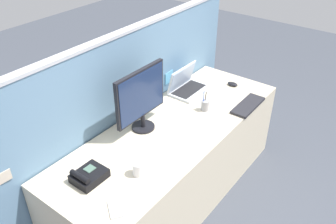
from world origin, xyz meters
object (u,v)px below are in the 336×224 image
object	(u,v)px
computer_mouse_right_hand	(233,84)
pen_cup	(205,105)
cell_phone_silver_slab	(115,209)
coffee_mug	(139,168)
keyboard_main	(248,105)
desktop_monitor	(141,97)
laptop	(186,85)
desk_phone	(89,176)

from	to	relation	value
computer_mouse_right_hand	pen_cup	size ratio (longest dim) A/B	0.55
computer_mouse_right_hand	cell_phone_silver_slab	distance (m)	1.76
coffee_mug	keyboard_main	bearing A→B (deg)	-9.05
desktop_monitor	coffee_mug	size ratio (longest dim) A/B	4.40
desktop_monitor	cell_phone_silver_slab	size ratio (longest dim) A/B	3.52
keyboard_main	laptop	bearing A→B (deg)	98.44
keyboard_main	coffee_mug	size ratio (longest dim) A/B	3.37
desktop_monitor	cell_phone_silver_slab	bearing A→B (deg)	-150.28
keyboard_main	cell_phone_silver_slab	bearing A→B (deg)	175.71
desktop_monitor	coffee_mug	xyz separation A→B (m)	(-0.41, -0.33, -0.23)
keyboard_main	coffee_mug	distance (m)	1.20
desk_phone	pen_cup	distance (m)	1.16
keyboard_main	coffee_mug	xyz separation A→B (m)	(-1.19, 0.19, 0.04)
computer_mouse_right_hand	pen_cup	bearing A→B (deg)	-178.39
desk_phone	desktop_monitor	bearing A→B (deg)	9.49
pen_cup	cell_phone_silver_slab	world-z (taller)	pen_cup
computer_mouse_right_hand	coffee_mug	world-z (taller)	coffee_mug
laptop	cell_phone_silver_slab	xyz separation A→B (m)	(-1.41, -0.47, -0.05)
laptop	coffee_mug	distance (m)	1.16
desktop_monitor	computer_mouse_right_hand	xyz separation A→B (m)	(1.02, -0.23, -0.26)
cell_phone_silver_slab	coffee_mug	xyz separation A→B (m)	(0.31, 0.09, 0.04)
desktop_monitor	coffee_mug	bearing A→B (deg)	-141.78
cell_phone_silver_slab	coffee_mug	size ratio (longest dim) A/B	1.25
desk_phone	computer_mouse_right_hand	world-z (taller)	desk_phone
desktop_monitor	cell_phone_silver_slab	xyz separation A→B (m)	(-0.72, -0.41, -0.27)
cell_phone_silver_slab	keyboard_main	bearing A→B (deg)	32.07
keyboard_main	desktop_monitor	bearing A→B (deg)	146.03
desktop_monitor	laptop	bearing A→B (deg)	5.07
laptop	pen_cup	xyz separation A→B (m)	(-0.18, -0.31, -0.01)
computer_mouse_right_hand	pen_cup	xyz separation A→B (m)	(-0.52, -0.02, 0.03)
desk_phone	pen_cup	xyz separation A→B (m)	(1.16, -0.14, 0.01)
coffee_mug	computer_mouse_right_hand	bearing A→B (deg)	3.72
laptop	computer_mouse_right_hand	world-z (taller)	laptop
pen_cup	coffee_mug	xyz separation A→B (m)	(-0.92, -0.07, 0.00)
desktop_monitor	keyboard_main	size ratio (longest dim) A/B	1.31
keyboard_main	computer_mouse_right_hand	world-z (taller)	computer_mouse_right_hand
desktop_monitor	cell_phone_silver_slab	world-z (taller)	desktop_monitor
desk_phone	laptop	bearing A→B (deg)	7.23
desktop_monitor	desk_phone	world-z (taller)	desktop_monitor
laptop	computer_mouse_right_hand	size ratio (longest dim) A/B	3.65
coffee_mug	cell_phone_silver_slab	bearing A→B (deg)	-164.21
pen_cup	cell_phone_silver_slab	xyz separation A→B (m)	(-1.23, -0.16, -0.04)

